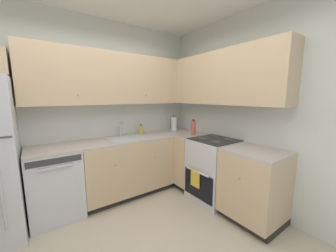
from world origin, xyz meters
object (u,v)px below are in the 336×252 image
dishwasher (55,184)px  oil_bottle (193,128)px  soap_bottle (141,129)px  paper_towel_roll (174,124)px  oven_range (214,169)px

dishwasher → oil_bottle: size_ratio=3.38×
soap_bottle → oil_bottle: 0.90m
soap_bottle → oil_bottle: size_ratio=0.66×
paper_towel_roll → dishwasher: bearing=-175.5°
oil_bottle → dishwasher: bearing=167.9°
oven_range → paper_towel_roll: (0.02, 1.04, 0.57)m
oven_range → dishwasher: bearing=156.4°
oven_range → soap_bottle: bearing=122.4°
soap_bottle → oil_bottle: bearing=-43.0°
soap_bottle → paper_towel_roll: (0.70, -0.02, 0.05)m
dishwasher → oven_range: (2.01, -0.88, 0.02)m
oven_range → oil_bottle: size_ratio=4.09×
dishwasher → oven_range: bearing=-23.6°
dishwasher → oven_range: 2.19m
oven_range → soap_bottle: (-0.67, 1.06, 0.52)m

